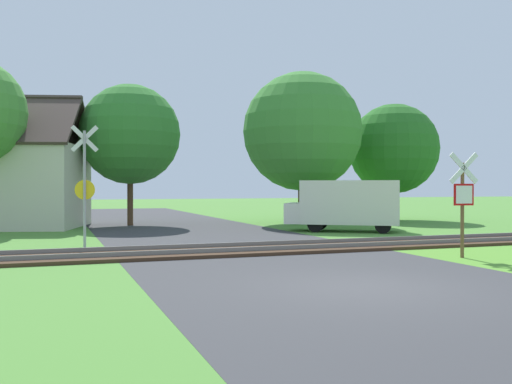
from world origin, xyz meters
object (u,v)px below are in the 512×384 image
tree_center (130,134)px  mail_truck (346,203)px  stop_sign_near (463,198)px  crossing_sign_far (85,180)px  tree_far (394,149)px  tree_right (302,132)px  house (8,183)px

tree_center → mail_truck: 11.62m
stop_sign_near → mail_truck: stop_sign_near is taller
crossing_sign_far → tree_far: bearing=38.5°
crossing_sign_far → tree_right: size_ratio=0.49×
crossing_sign_far → tree_far: size_ratio=0.58×
stop_sign_near → tree_right: 15.44m
tree_far → tree_center: bearing=177.9°
crossing_sign_far → house: house is taller
mail_truck → tree_center: bearing=83.1°
tree_center → mail_truck: (8.42, -7.26, -3.39)m
stop_sign_near → tree_right: bearing=-89.8°
house → mail_truck: bearing=-12.8°
mail_truck → crossing_sign_far: bearing=138.7°
house → stop_sign_near: bearing=-37.7°
tree_center → tree_far: 15.29m
stop_sign_near → tree_far: bearing=-110.0°
stop_sign_near → tree_center: size_ratio=0.41×
stop_sign_near → crossing_sign_far: size_ratio=0.74×
stop_sign_near → crossing_sign_far: bearing=-25.6°
house → tree_far: 21.14m
tree_far → crossing_sign_far: bearing=-151.8°
crossing_sign_far → tree_right: bearing=46.8°
stop_sign_near → tree_right: (1.95, 14.97, 3.26)m
mail_truck → stop_sign_near: bearing=-155.3°
crossing_sign_far → tree_far: 20.57m
stop_sign_near → house: (-12.68, 16.99, 0.51)m
tree_far → mail_truck: 10.03m
tree_center → mail_truck: bearing=-40.8°
crossing_sign_far → tree_center: tree_center is taller
tree_right → mail_truck: size_ratio=1.59×
stop_sign_near → house: bearing=-45.7°
crossing_sign_far → house: (-2.98, 10.64, -0.01)m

